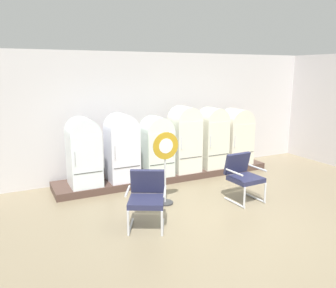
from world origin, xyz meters
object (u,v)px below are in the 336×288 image
object	(u,v)px
sign_stand	(165,167)
refrigerator_3	(185,137)
armchair_left	(147,196)
refrigerator_0	(84,150)
refrigerator_4	(213,136)
refrigerator_2	(157,145)
armchair_right	(243,174)
refrigerator_1	(122,145)
refrigerator_5	(236,135)

from	to	relation	value
sign_stand	refrigerator_3	bearing A→B (deg)	48.87
armchair_left	sign_stand	bearing A→B (deg)	46.06
refrigerator_0	refrigerator_4	distance (m)	3.24
refrigerator_2	armchair_right	size ratio (longest dim) A/B	1.47
refrigerator_1	armchair_left	bearing A→B (deg)	-97.94
refrigerator_0	refrigerator_2	bearing A→B (deg)	-1.59
refrigerator_3	armchair_right	xyz separation A→B (m)	(0.31, -1.86, -0.46)
refrigerator_2	armchair_right	world-z (taller)	refrigerator_2
armchair_right	armchair_left	bearing A→B (deg)	-173.98
refrigerator_3	refrigerator_2	bearing A→B (deg)	-179.04
armchair_right	sign_stand	distance (m)	1.59
refrigerator_3	refrigerator_5	size ratio (longest dim) A/B	1.10
refrigerator_0	refrigerator_2	size ratio (longest dim) A/B	1.05
refrigerator_4	armchair_right	distance (m)	1.96
refrigerator_4	sign_stand	bearing A→B (deg)	-145.94
refrigerator_2	sign_stand	distance (m)	1.42
refrigerator_5	sign_stand	distance (m)	3.07
refrigerator_2	refrigerator_3	distance (m)	0.76
refrigerator_5	armchair_right	xyz separation A→B (m)	(-1.25, -1.87, -0.38)
refrigerator_3	refrigerator_5	world-z (taller)	refrigerator_3
refrigerator_2	sign_stand	bearing A→B (deg)	-107.81
refrigerator_2	armchair_right	xyz separation A→B (m)	(1.06, -1.85, -0.35)
armchair_right	sign_stand	xyz separation A→B (m)	(-1.49, 0.50, 0.22)
refrigerator_0	armchair_left	bearing A→B (deg)	-75.51
refrigerator_3	refrigerator_4	size ratio (longest dim) A/B	1.04
refrigerator_5	refrigerator_3	bearing A→B (deg)	-179.88
refrigerator_1	refrigerator_2	bearing A→B (deg)	-0.75
refrigerator_3	armchair_right	bearing A→B (deg)	-80.68
refrigerator_2	refrigerator_0	bearing A→B (deg)	178.41
refrigerator_2	armchair_right	bearing A→B (deg)	-60.21
refrigerator_3	refrigerator_4	bearing A→B (deg)	-1.26
refrigerator_2	sign_stand	world-z (taller)	refrigerator_2
refrigerator_1	refrigerator_4	bearing A→B (deg)	-0.38
refrigerator_0	refrigerator_2	distance (m)	1.69
refrigerator_0	refrigerator_4	size ratio (longest dim) A/B	0.96
refrigerator_5	sign_stand	xyz separation A→B (m)	(-2.74, -1.36, -0.16)
refrigerator_3	armchair_left	xyz separation A→B (m)	(-1.90, -2.09, -0.46)
refrigerator_0	armchair_right	world-z (taller)	refrigerator_0
refrigerator_1	refrigerator_4	distance (m)	2.40
sign_stand	refrigerator_4	bearing A→B (deg)	34.06
refrigerator_5	armchair_left	distance (m)	4.06
refrigerator_5	armchair_left	bearing A→B (deg)	-148.73
refrigerator_3	armchair_right	size ratio (longest dim) A/B	1.68
refrigerator_1	sign_stand	xyz separation A→B (m)	(0.42, -1.36, -0.20)
refrigerator_5	refrigerator_2	bearing A→B (deg)	-179.61
refrigerator_2	refrigerator_4	xyz separation A→B (m)	(1.55, -0.00, 0.07)
refrigerator_0	refrigerator_2	xyz separation A→B (m)	(1.69, -0.05, -0.04)
refrigerator_3	armchair_right	world-z (taller)	refrigerator_3
armchair_left	refrigerator_5	bearing A→B (deg)	31.27
refrigerator_2	armchair_right	distance (m)	2.16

